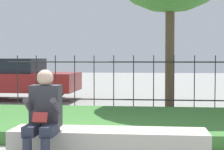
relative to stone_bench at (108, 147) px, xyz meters
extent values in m
cube|color=#B7B2A3|center=(0.00, 0.00, 0.02)|extent=(2.60, 0.58, 0.42)
cube|color=#282D3D|center=(-0.90, -0.42, 0.30)|extent=(0.15, 0.42, 0.13)
cube|color=#282D3D|center=(-0.68, -0.42, 0.30)|extent=(0.15, 0.42, 0.13)
cube|color=#333338|center=(-0.79, -0.21, 0.57)|extent=(0.38, 0.24, 0.54)
sphere|color=#DBB293|center=(-0.79, -0.23, 0.93)|extent=(0.21, 0.21, 0.21)
cylinder|color=#333338|center=(-0.96, -0.37, 0.59)|extent=(0.08, 0.29, 0.24)
cylinder|color=#333338|center=(-0.62, -0.37, 0.59)|extent=(0.08, 0.29, 0.24)
cube|color=#B2332D|center=(-0.79, -0.47, 0.46)|extent=(0.18, 0.09, 0.13)
cube|color=#3D7533|center=(-0.15, 2.36, -0.08)|extent=(8.21, 3.31, 0.22)
cylinder|color=#232326|center=(-0.15, 4.79, 0.10)|extent=(6.21, 0.03, 0.03)
cylinder|color=#232326|center=(-0.15, 4.79, 1.08)|extent=(6.21, 0.03, 0.03)
cylinder|color=#232326|center=(-3.00, 4.79, 0.53)|extent=(0.02, 0.02, 1.44)
cylinder|color=#232326|center=(-2.48, 4.79, 0.53)|extent=(0.02, 0.02, 1.44)
cylinder|color=#232326|center=(-1.96, 4.79, 0.53)|extent=(0.02, 0.02, 1.44)
cylinder|color=#232326|center=(-1.44, 4.79, 0.53)|extent=(0.02, 0.02, 1.44)
cylinder|color=#232326|center=(-0.93, 4.79, 0.53)|extent=(0.02, 0.02, 1.44)
cylinder|color=#232326|center=(-0.41, 4.79, 0.53)|extent=(0.02, 0.02, 1.44)
cylinder|color=#232326|center=(0.11, 4.79, 0.53)|extent=(0.02, 0.02, 1.44)
cylinder|color=#232326|center=(0.63, 4.79, 0.53)|extent=(0.02, 0.02, 1.44)
cylinder|color=#232326|center=(1.14, 4.79, 0.53)|extent=(0.02, 0.02, 1.44)
cylinder|color=#232326|center=(1.66, 4.79, 0.53)|extent=(0.02, 0.02, 1.44)
cylinder|color=#232326|center=(2.18, 4.79, 0.53)|extent=(0.02, 0.02, 1.44)
cube|color=maroon|center=(-4.15, 7.00, 0.41)|extent=(4.66, 1.95, 0.59)
cube|color=black|center=(-4.33, 7.00, 0.93)|extent=(2.58, 1.68, 0.47)
cylinder|color=black|center=(-2.74, 6.06, 0.11)|extent=(0.60, 0.21, 0.60)
cylinder|color=black|center=(-2.70, 7.86, 0.11)|extent=(0.60, 0.21, 0.60)
cylinder|color=brown|center=(1.06, 5.30, 1.56)|extent=(0.24, 0.24, 3.49)
camera|label=1|loc=(0.56, -4.89, 1.18)|focal=60.00mm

